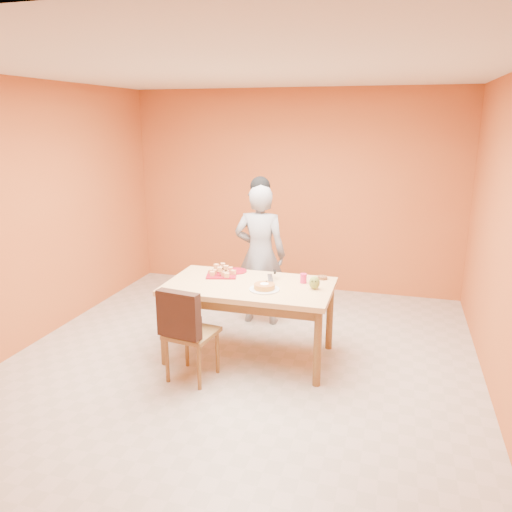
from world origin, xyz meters
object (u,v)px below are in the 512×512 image
(sponge_cake, at_px, (264,286))
(red_dinner_plate, at_px, (236,271))
(checker_tin, at_px, (322,278))
(egg_ornament, at_px, (314,283))
(dining_table, at_px, (249,293))
(person, at_px, (260,255))
(pastry_platter, at_px, (222,274))
(dining_chair, at_px, (191,331))
(magenta_glass, at_px, (303,278))

(sponge_cake, bearing_deg, red_dinner_plate, 132.27)
(checker_tin, bearing_deg, red_dinner_plate, 180.00)
(egg_ornament, xyz_separation_m, checker_tin, (0.03, 0.33, -0.05))
(red_dinner_plate, relative_size, egg_ornament, 1.76)
(dining_table, relative_size, checker_tin, 16.49)
(dining_table, height_order, person, person)
(person, height_order, egg_ornament, person)
(red_dinner_plate, distance_m, egg_ornament, 0.94)
(sponge_cake, distance_m, egg_ornament, 0.47)
(pastry_platter, bearing_deg, dining_chair, -91.77)
(dining_table, bearing_deg, red_dinner_plate, 125.42)
(dining_table, relative_size, sponge_cake, 8.17)
(person, distance_m, checker_tin, 0.96)
(red_dinner_plate, distance_m, checker_tin, 0.90)
(sponge_cake, relative_size, magenta_glass, 2.11)
(dining_table, relative_size, pastry_platter, 5.34)
(dining_chair, bearing_deg, checker_tin, 50.22)
(person, xyz_separation_m, pastry_platter, (-0.21, -0.69, -0.04))
(pastry_platter, relative_size, checker_tin, 3.09)
(red_dinner_plate, relative_size, sponge_cake, 1.14)
(person, height_order, pastry_platter, person)
(egg_ornament, height_order, magenta_glass, egg_ornament)
(dining_chair, distance_m, magenta_glass, 1.20)
(dining_chair, xyz_separation_m, magenta_glass, (0.87, 0.76, 0.34))
(dining_table, relative_size, egg_ornament, 12.61)
(red_dinner_plate, bearing_deg, pastry_platter, -123.66)
(red_dinner_plate, xyz_separation_m, egg_ornament, (0.88, -0.33, 0.06))
(checker_tin, bearing_deg, dining_chair, -138.04)
(dining_table, height_order, pastry_platter, pastry_platter)
(person, xyz_separation_m, checker_tin, (0.79, -0.54, -0.03))
(pastry_platter, bearing_deg, magenta_glass, -1.25)
(sponge_cake, xyz_separation_m, checker_tin, (0.47, 0.48, -0.02))
(magenta_glass, bearing_deg, checker_tin, 47.10)
(person, bearing_deg, egg_ornament, 128.50)
(dining_chair, distance_m, red_dinner_plate, 0.98)
(person, bearing_deg, checker_tin, 142.68)
(dining_chair, bearing_deg, person, 89.13)
(dining_table, bearing_deg, person, 98.86)
(egg_ornament, bearing_deg, pastry_platter, 158.33)
(person, height_order, sponge_cake, person)
(egg_ornament, bearing_deg, dining_chair, -160.78)
(sponge_cake, relative_size, egg_ornament, 1.54)
(red_dinner_plate, height_order, checker_tin, checker_tin)
(dining_chair, xyz_separation_m, person, (0.24, 1.47, 0.34))
(person, relative_size, red_dinner_plate, 7.26)
(person, relative_size, pastry_platter, 5.41)
(sponge_cake, distance_m, checker_tin, 0.67)
(dining_chair, distance_m, person, 1.53)
(red_dinner_plate, bearing_deg, sponge_cake, -47.73)
(dining_chair, height_order, sponge_cake, dining_chair)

